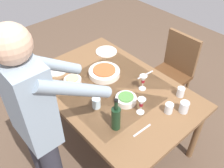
# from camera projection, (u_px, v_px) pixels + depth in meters

# --- Properties ---
(ground_plane) EXTENTS (6.00, 6.00, 0.00)m
(ground_plane) POSITION_uv_depth(u_px,v_px,m) (112.00, 137.00, 2.73)
(ground_plane) COLOR brown
(dining_table) EXTENTS (1.53, 1.03, 0.72)m
(dining_table) POSITION_uv_depth(u_px,v_px,m) (112.00, 93.00, 2.30)
(dining_table) COLOR brown
(dining_table) RESTS_ON ground_plane
(chair_near) EXTENTS (0.40, 0.40, 0.91)m
(chair_near) POSITION_uv_depth(u_px,v_px,m) (174.00, 68.00, 2.81)
(chair_near) COLOR #523019
(chair_near) RESTS_ON ground_plane
(person_server) EXTENTS (0.42, 0.61, 1.69)m
(person_server) POSITION_uv_depth(u_px,v_px,m) (38.00, 124.00, 1.63)
(person_server) COLOR #2D2D38
(person_server) RESTS_ON ground_plane
(wine_bottle) EXTENTS (0.07, 0.07, 0.30)m
(wine_bottle) POSITION_uv_depth(u_px,v_px,m) (116.00, 118.00, 1.84)
(wine_bottle) COLOR black
(wine_bottle) RESTS_ON dining_table
(wine_glass_left) EXTENTS (0.07, 0.07, 0.15)m
(wine_glass_left) POSITION_uv_depth(u_px,v_px,m) (141.00, 103.00, 1.96)
(wine_glass_left) COLOR white
(wine_glass_left) RESTS_ON dining_table
(wine_glass_right) EXTENTS (0.07, 0.07, 0.15)m
(wine_glass_right) POSITION_uv_depth(u_px,v_px,m) (143.00, 80.00, 2.18)
(wine_glass_right) COLOR white
(wine_glass_right) RESTS_ON dining_table
(water_cup_near_left) EXTENTS (0.08, 0.08, 0.10)m
(water_cup_near_left) POSITION_uv_depth(u_px,v_px,m) (184.00, 107.00, 2.01)
(water_cup_near_left) COLOR silver
(water_cup_near_left) RESTS_ON dining_table
(water_cup_near_right) EXTENTS (0.07, 0.07, 0.09)m
(water_cup_near_right) POSITION_uv_depth(u_px,v_px,m) (181.00, 92.00, 2.16)
(water_cup_near_right) COLOR silver
(water_cup_near_right) RESTS_ON dining_table
(water_cup_far_left) EXTENTS (0.07, 0.07, 0.09)m
(water_cup_far_left) POSITION_uv_depth(u_px,v_px,m) (96.00, 103.00, 2.05)
(water_cup_far_left) COLOR silver
(water_cup_far_left) RESTS_ON dining_table
(water_cup_far_right) EXTENTS (0.07, 0.07, 0.09)m
(water_cup_far_right) POSITION_uv_depth(u_px,v_px,m) (169.00, 108.00, 2.01)
(water_cup_far_right) COLOR silver
(water_cup_far_right) RESTS_ON dining_table
(serving_bowl_pasta) EXTENTS (0.30, 0.30, 0.07)m
(serving_bowl_pasta) POSITION_uv_depth(u_px,v_px,m) (104.00, 72.00, 2.39)
(serving_bowl_pasta) COLOR silver
(serving_bowl_pasta) RESTS_ON dining_table
(side_bowl_salad) EXTENTS (0.18, 0.18, 0.07)m
(side_bowl_salad) POSITION_uv_depth(u_px,v_px,m) (126.00, 99.00, 2.10)
(side_bowl_salad) COLOR silver
(side_bowl_salad) RESTS_ON dining_table
(side_bowl_bread) EXTENTS (0.16, 0.16, 0.07)m
(side_bowl_bread) POSITION_uv_depth(u_px,v_px,m) (73.00, 81.00, 2.29)
(side_bowl_bread) COLOR silver
(side_bowl_bread) RESTS_ON dining_table
(dinner_plate_near) EXTENTS (0.23, 0.23, 0.01)m
(dinner_plate_near) POSITION_uv_depth(u_px,v_px,m) (56.00, 69.00, 2.46)
(dinner_plate_near) COLOR silver
(dinner_plate_near) RESTS_ON dining_table
(dinner_plate_far) EXTENTS (0.23, 0.23, 0.01)m
(dinner_plate_far) POSITION_uv_depth(u_px,v_px,m) (106.00, 52.00, 2.71)
(dinner_plate_far) COLOR silver
(dinner_plate_far) RESTS_ON dining_table
(table_knife) EXTENTS (0.03, 0.20, 0.00)m
(table_knife) POSITION_uv_depth(u_px,v_px,m) (145.00, 75.00, 2.40)
(table_knife) COLOR silver
(table_knife) RESTS_ON dining_table
(table_fork) EXTENTS (0.02, 0.18, 0.00)m
(table_fork) POSITION_uv_depth(u_px,v_px,m) (142.00, 130.00, 1.89)
(table_fork) COLOR silver
(table_fork) RESTS_ON dining_table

